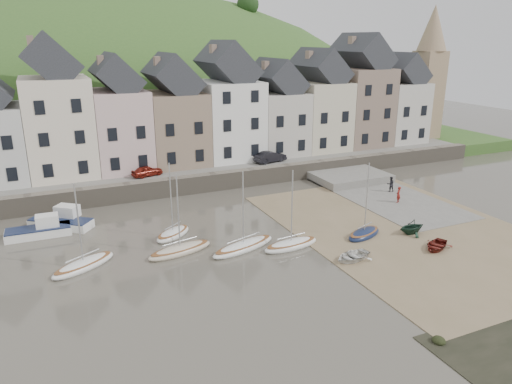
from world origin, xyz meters
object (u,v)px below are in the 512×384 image
rowboat_white (352,256)px  car_left (147,171)px  person_red (398,194)px  person_dark (390,184)px  car_right (270,157)px  rowboat_green (412,227)px  rowboat_red (436,245)px  sailboat_0 (84,265)px

rowboat_white → car_left: (-9.70, 22.45, 1.78)m
person_red → person_dark: bearing=-149.3°
person_dark → car_right: car_right is taller
rowboat_white → rowboat_green: bearing=94.7°
rowboat_green → person_dark: person_dark is taller
car_left → car_right: car_right is taller
rowboat_white → car_left: bearing=-167.7°
rowboat_green → rowboat_red: 3.09m
person_red → rowboat_white: bearing=5.0°
sailboat_0 → rowboat_white: (17.61, -6.68, 0.10)m
sailboat_0 → car_right: 27.16m
sailboat_0 → person_dark: sailboat_0 is taller
sailboat_0 → car_right: size_ratio=1.63×
rowboat_white → person_red: (11.29, 8.54, 0.55)m
car_right → rowboat_red: bearing=174.9°
car_right → rowboat_green: bearing=176.7°
rowboat_white → person_dark: size_ratio=1.84×
rowboat_red → person_red: bearing=127.6°
rowboat_green → person_red: bearing=147.7°
sailboat_0 → rowboat_white: size_ratio=2.19×
rowboat_white → rowboat_green: 7.47m
car_left → car_right: bearing=-105.6°
rowboat_white → person_dark: person_dark is taller
rowboat_red → person_red: size_ratio=1.72×
rowboat_green → rowboat_red: rowboat_green is taller
person_red → car_right: 15.58m
sailboat_0 → rowboat_green: sailboat_0 is taller
rowboat_green → person_red: (4.11, 6.52, 0.23)m
rowboat_white → car_left: 24.52m
rowboat_green → person_dark: bearing=149.2°
rowboat_white → rowboat_red: bearing=70.4°
rowboat_white → car_left: size_ratio=0.91×
person_dark → car_left: (-22.58, 10.83, 1.24)m
person_dark → car_right: bearing=-37.3°
rowboat_red → car_right: (-2.44, 23.48, 1.90)m
rowboat_white → car_right: (4.41, 22.45, 1.88)m
person_dark → car_right: size_ratio=0.40×
person_red → car_right: (-6.88, 13.91, 1.33)m
rowboat_red → person_dark: 14.02m
person_dark → rowboat_red: bearing=79.3°
person_dark → rowboat_white: bearing=56.8°
rowboat_green → car_left: car_left is taller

